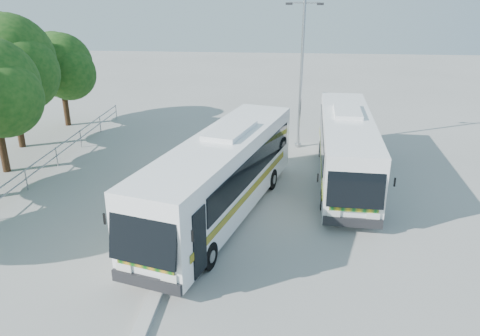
# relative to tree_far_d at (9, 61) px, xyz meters

# --- Properties ---
(ground) EXTENTS (100.00, 100.00, 0.00)m
(ground) POSITION_rel_tree_far_d_xyz_m (13.31, -8.80, -4.82)
(ground) COLOR #9C9C97
(ground) RESTS_ON ground
(kerb_divider) EXTENTS (0.40, 16.00, 0.15)m
(kerb_divider) POSITION_rel_tree_far_d_xyz_m (11.01, -6.80, -4.74)
(kerb_divider) COLOR #B2B2AD
(kerb_divider) RESTS_ON ground
(railing) EXTENTS (0.06, 22.00, 1.00)m
(railing) POSITION_rel_tree_far_d_xyz_m (3.31, -4.80, -4.08)
(railing) COLOR gray
(railing) RESTS_ON ground
(tree_far_d) EXTENTS (5.62, 5.30, 7.33)m
(tree_far_d) POSITION_rel_tree_far_d_xyz_m (0.00, 0.00, 0.00)
(tree_far_d) COLOR #382314
(tree_far_d) RESTS_ON ground
(tree_far_e) EXTENTS (4.54, 4.28, 5.92)m
(tree_far_e) POSITION_rel_tree_far_d_xyz_m (0.68, 4.50, -0.93)
(tree_far_e) COLOR #382314
(tree_far_e) RESTS_ON ground
(coach_main) EXTENTS (5.29, 11.65, 3.18)m
(coach_main) POSITION_rel_tree_far_d_xyz_m (12.30, -7.49, -3.07)
(coach_main) COLOR white
(coach_main) RESTS_ON ground
(coach_adjacent) EXTENTS (2.85, 10.91, 3.00)m
(coach_adjacent) POSITION_rel_tree_far_d_xyz_m (17.59, -3.27, -3.17)
(coach_adjacent) COLOR white
(coach_adjacent) RESTS_ON ground
(lamppost) EXTENTS (1.95, 0.34, 7.95)m
(lamppost) POSITION_rel_tree_far_d_xyz_m (15.57, 1.37, -0.43)
(lamppost) COLOR #989BA0
(lamppost) RESTS_ON ground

